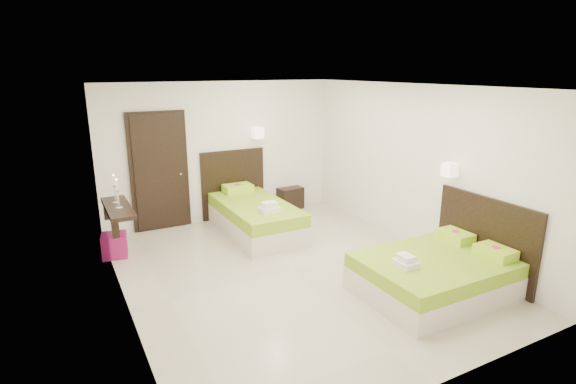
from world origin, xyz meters
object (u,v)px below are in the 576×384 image
bed_single (253,214)px  ottoman (115,245)px  bed_double (439,272)px  nightstand (288,197)px

bed_single → ottoman: bearing=-179.8°
bed_double → ottoman: 4.78m
nightstand → ottoman: (-3.55, -0.94, -0.04)m
bed_single → nightstand: (1.20, 0.94, -0.09)m
nightstand → bed_single: bearing=-149.5°
bed_double → nightstand: bearing=90.1°
ottoman → bed_double: bearing=-41.9°
nightstand → ottoman: 3.68m
bed_double → ottoman: size_ratio=5.14×
nightstand → ottoman: bearing=-172.6°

